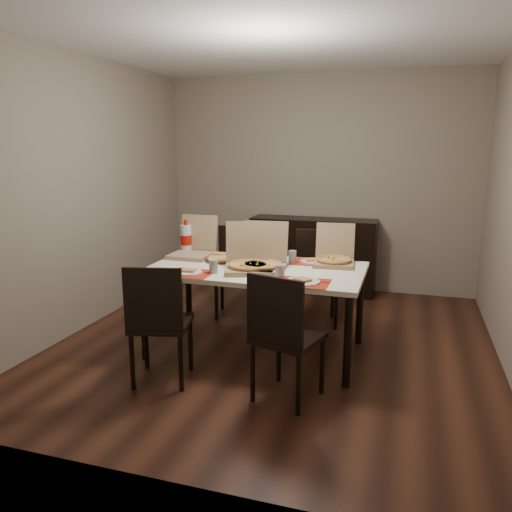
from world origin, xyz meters
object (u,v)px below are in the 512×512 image
chair_far_right (316,272)px  pizza_box_center (249,263)px  dining_table (256,275)px  chair_far_left (237,267)px  soda_bottle (186,239)px  chair_near_left (158,319)px  sideboard (313,255)px  dip_bowl (280,261)px  chair_near_right (283,333)px

chair_far_right → pizza_box_center: (-0.38, -1.03, 0.30)m
dining_table → chair_far_left: size_ratio=1.94×
soda_bottle → chair_near_left: bearing=-75.2°
sideboard → chair_far_right: size_ratio=1.61×
chair_far_right → dip_bowl: chair_far_right is taller
dining_table → chair_near_left: bearing=-122.0°
pizza_box_center → dip_bowl: 0.38m
chair_near_right → soda_bottle: size_ratio=2.88×
chair_near_right → sideboard: bearing=96.7°
sideboard → pizza_box_center: 2.12m
dining_table → chair_far_left: bearing=118.5°
chair_far_right → pizza_box_center: pizza_box_center is taller
sideboard → dining_table: size_ratio=0.83×
dining_table → chair_far_right: (0.35, 0.92, -0.17)m
pizza_box_center → soda_bottle: pizza_box_center is taller
chair_near_left → dip_bowl: 1.24m
chair_near_right → dining_table: bearing=119.1°
sideboard → soda_bottle: soda_bottle is taller
dip_bowl → chair_far_left: bearing=133.2°
chair_near_left → dip_bowl: size_ratio=7.92×
dining_table → soda_bottle: 0.91m
chair_far_right → dip_bowl: 0.77m
chair_near_left → soda_bottle: 1.26m
dining_table → chair_near_right: bearing=-60.9°
chair_near_left → pizza_box_center: (0.47, 0.69, 0.30)m
chair_far_right → chair_far_left: bearing=-179.0°
chair_far_left → dip_bowl: size_ratio=7.92×
dining_table → chair_far_left: chair_far_left is taller
chair_near_left → chair_far_left: 1.71m
chair_far_left → chair_near_right: bearing=-61.2°
chair_far_left → pizza_box_center: size_ratio=1.79×
chair_near_left → dip_bowl: bearing=57.4°
dining_table → dip_bowl: dip_bowl is taller
chair_near_right → pizza_box_center: bearing=124.6°
chair_near_right → soda_bottle: bearing=137.4°
sideboard → pizza_box_center: (-0.14, -2.08, 0.36)m
chair_near_left → pizza_box_center: pizza_box_center is taller
chair_far_left → soda_bottle: (-0.32, -0.55, 0.38)m
soda_bottle → chair_far_right: bearing=25.9°
dip_bowl → chair_near_right: bearing=-74.0°
dining_table → chair_near_left: size_ratio=1.94×
chair_near_right → chair_far_right: (-0.09, 1.71, 0.00)m
dining_table → chair_far_left: (-0.49, 0.90, -0.17)m
sideboard → chair_near_right: 2.78m
chair_near_right → dip_bowl: (-0.29, 1.01, 0.25)m
chair_near_right → chair_far_left: (-0.93, 1.70, 0.00)m
chair_near_right → soda_bottle: soda_bottle is taller
pizza_box_center → chair_near_right: bearing=-55.4°
pizza_box_center → dining_table: bearing=74.9°
chair_far_left → soda_bottle: bearing=-120.1°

